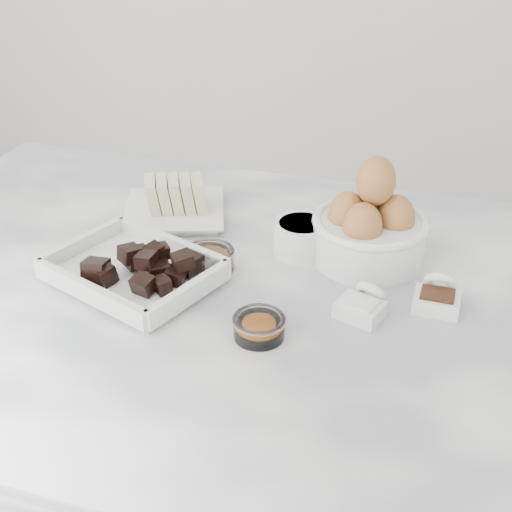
{
  "coord_description": "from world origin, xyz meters",
  "views": [
    {
      "loc": [
        0.28,
        -0.79,
        1.48
      ],
      "look_at": [
        0.02,
        0.03,
        0.98
      ],
      "focal_mm": 50.0,
      "sensor_mm": 36.0,
      "label": 1
    }
  ],
  "objects": [
    {
      "name": "egg_bowl",
      "position": [
        0.16,
        0.14,
        0.99
      ],
      "size": [
        0.17,
        0.17,
        0.16
      ],
      "color": "white",
      "rests_on": "marble_slab"
    },
    {
      "name": "salt_spoon",
      "position": [
        0.18,
        -0.01,
        0.95
      ],
      "size": [
        0.07,
        0.08,
        0.04
      ],
      "color": "white",
      "rests_on": "marble_slab"
    },
    {
      "name": "zest_bowl",
      "position": [
        0.06,
        -0.1,
        0.96
      ],
      "size": [
        0.07,
        0.07,
        0.03
      ],
      "color": "white",
      "rests_on": "marble_slab"
    },
    {
      "name": "sugar_ramekin",
      "position": [
        0.06,
        0.13,
        0.97
      ],
      "size": [
        0.09,
        0.09,
        0.05
      ],
      "color": "white",
      "rests_on": "marble_slab"
    },
    {
      "name": "honey_bowl",
      "position": [
        -0.05,
        0.04,
        0.96
      ],
      "size": [
        0.07,
        0.07,
        0.03
      ],
      "color": "white",
      "rests_on": "marble_slab"
    },
    {
      "name": "chocolate_dish",
      "position": [
        -0.15,
        -0.02,
        0.96
      ],
      "size": [
        0.27,
        0.24,
        0.06
      ],
      "color": "white",
      "rests_on": "marble_slab"
    },
    {
      "name": "vanilla_spoon",
      "position": [
        0.27,
        0.04,
        0.96
      ],
      "size": [
        0.06,
        0.07,
        0.05
      ],
      "color": "white",
      "rests_on": "marble_slab"
    },
    {
      "name": "marble_slab",
      "position": [
        0.0,
        0.0,
        0.92
      ],
      "size": [
        1.2,
        0.8,
        0.04
      ],
      "primitive_type": "cube",
      "color": "white",
      "rests_on": "cabinet"
    },
    {
      "name": "butter_plate",
      "position": [
        -0.17,
        0.18,
        0.96
      ],
      "size": [
        0.21,
        0.21,
        0.07
      ],
      "color": "white",
      "rests_on": "marble_slab"
    }
  ]
}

